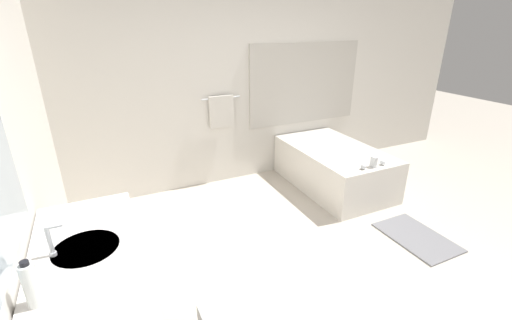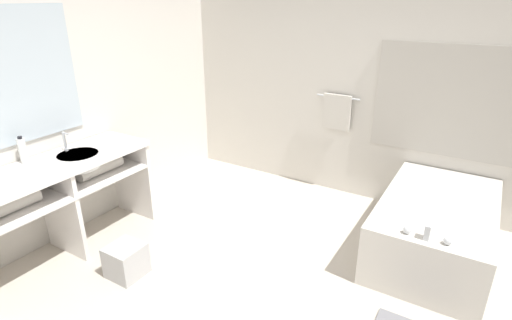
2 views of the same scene
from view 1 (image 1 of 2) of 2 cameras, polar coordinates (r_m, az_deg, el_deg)
The scene contains 7 objects.
ground_plane at distance 3.26m, azimuth 14.12°, elevation -17.54°, with size 16.00×16.00×0.00m, color beige.
wall_back_with_blinds at distance 4.50m, azimuth -2.20°, elevation 13.24°, with size 7.40×0.13×2.70m.
vanity_counter at distance 2.13m, azimuth -25.16°, elevation -21.34°, with size 0.57×1.70×0.89m.
sink_faucet at distance 2.15m, azimuth -31.05°, elevation -11.58°, with size 0.09×0.04×0.18m.
bathtub at distance 4.58m, azimuth 12.80°, elevation -0.87°, with size 0.92×1.55×0.65m.
water_bottle_1 at distance 1.85m, azimuth -33.39°, elevation -16.96°, with size 0.07×0.07×0.23m.
bath_mat at distance 3.92m, azimuth 25.21°, elevation -11.56°, with size 0.50×0.76×0.02m.
Camera 1 is at (-1.72, -1.86, 2.06)m, focal length 24.00 mm.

